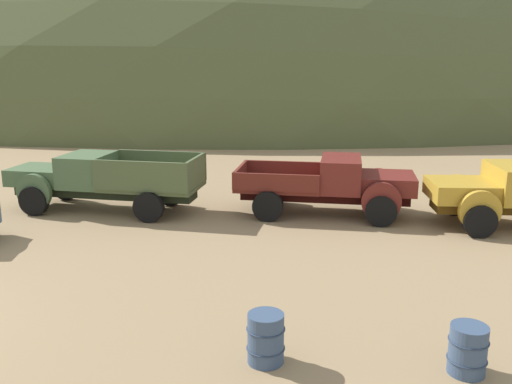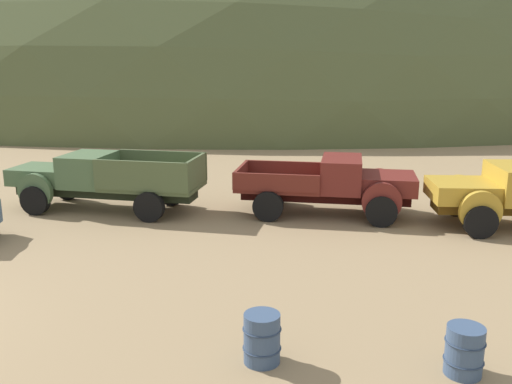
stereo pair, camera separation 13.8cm
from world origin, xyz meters
TOP-DOWN VIEW (x-y plane):
  - hill_far_left at (9.85, 55.81)m, footprint 99.73×69.86m
  - truck_weathered_green at (2.61, 8.99)m, footprint 6.72×3.44m
  - truck_oxblood at (10.70, 8.11)m, footprint 5.98×3.35m
  - oil_drum_spare at (7.87, -0.83)m, footprint 0.66×0.66m
  - oil_drum_foreground at (11.14, -1.29)m, footprint 0.65×0.65m

SIDE VIEW (x-z plane):
  - hill_far_left at x=9.85m, z-range -20.03..20.03m
  - oil_drum_foreground at x=11.14m, z-range 0.00..0.84m
  - oil_drum_spare at x=7.87m, z-range 0.00..0.88m
  - truck_oxblood at x=10.70m, z-range 0.05..1.94m
  - truck_weathered_green at x=2.61m, z-range 0.06..1.97m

